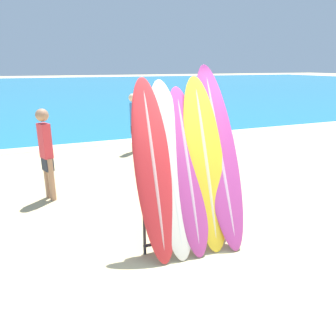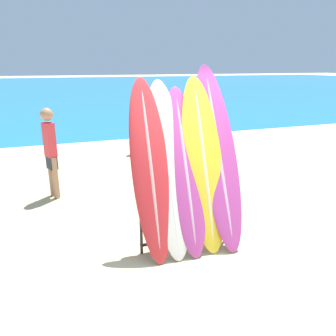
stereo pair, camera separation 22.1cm
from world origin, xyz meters
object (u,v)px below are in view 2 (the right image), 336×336
Objects in this scene: surfboard_slot_2 at (186,171)px; surfboard_slot_4 at (219,156)px; surfboard_slot_3 at (204,164)px; person_mid_beach at (50,150)px; surfboard_slot_1 at (168,169)px; surfboard_rack at (187,214)px; person_near_water at (140,121)px; surfboard_slot_0 at (151,170)px.

surfboard_slot_4 reaches higher than surfboard_slot_2.
surfboard_slot_3 reaches higher than person_mid_beach.
surfboard_slot_3 is at bearing -0.49° from surfboard_slot_1.
surfboard_slot_1 is 0.98× the size of surfboard_slot_3.
surfboard_slot_1 is 2.86m from person_mid_beach.
surfboard_slot_1 is 0.92× the size of surfboard_slot_4.
surfboard_slot_1 reaches higher than surfboard_rack.
person_near_water is (1.00, 5.22, -0.22)m from surfboard_slot_1.
person_mid_beach is (-1.72, 2.51, 0.46)m from surfboard_rack.
surfboard_slot_0 is 5.39m from person_near_water.
surfboard_slot_0 is 1.06× the size of surfboard_slot_2.
surfboard_slot_2 is 1.30× the size of person_near_water.
person_near_water is at bearing 81.92° from surfboard_rack.
surfboard_rack is 3.08m from person_mid_beach.
surfboard_slot_0 is 1.02× the size of surfboard_slot_1.
surfboard_slot_3 is at bearing 15.18° from surfboard_rack.
person_mid_beach is (-1.98, 2.44, -0.22)m from surfboard_slot_3.
surfboard_rack is at bearing 15.26° from person_near_water.
surfboard_slot_0 is at bearing -176.11° from surfboard_slot_4.
surfboard_slot_0 is at bearing 172.75° from surfboard_rack.
surfboard_slot_3 is 3.16m from person_mid_beach.
surfboard_slot_1 is 1.33× the size of person_mid_beach.
surfboard_slot_3 is 0.28m from surfboard_slot_4.
person_mid_beach is (-1.22, 2.45, -0.22)m from surfboard_slot_0.
surfboard_slot_4 is 3.28m from person_mid_beach.
surfboard_slot_4 reaches higher than surfboard_slot_1.
surfboard_slot_2 is (-0.01, 0.05, 0.62)m from surfboard_rack.
person_near_water is at bearing 79.11° from surfboard_slot_1.
person_near_water is (1.25, 5.23, -0.24)m from surfboard_slot_0.
surfboard_slot_0 is at bearing 5.10° from person_mid_beach.
surfboard_slot_0 is at bearing 9.87° from person_near_water.
person_mid_beach is at bearing 129.07° from surfboard_slot_3.
surfboard_slot_4 is 1.47× the size of person_near_water.
surfboard_rack is 0.81× the size of person_near_water.
surfboard_slot_2 is 5.30m from person_near_water.
surfboard_slot_0 is 1.02m from surfboard_slot_4.
surfboard_slot_0 is (-0.50, 0.06, 0.68)m from surfboard_rack.
surfboard_slot_2 reaches higher than person_near_water.
surfboard_slot_2 is at bearing -4.97° from surfboard_slot_1.
surfboard_slot_2 is 0.28m from surfboard_slot_3.
surfboard_slot_2 is 0.88× the size of surfboard_slot_4.
surfboard_slot_0 is 0.25m from surfboard_slot_1.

